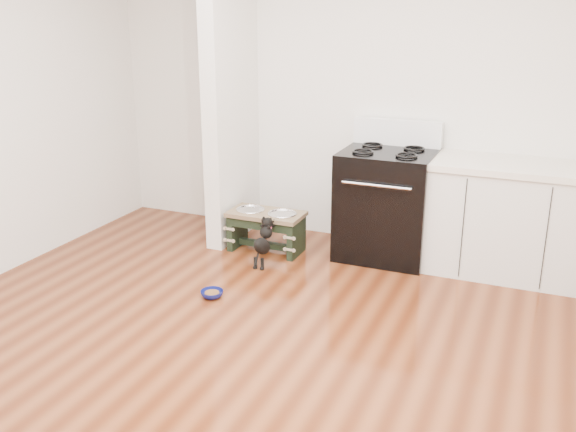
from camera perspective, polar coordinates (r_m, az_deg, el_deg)
The scene contains 8 objects.
ground at distance 3.91m, azimuth -3.60°, elevation -13.91°, with size 5.00×5.00×0.00m, color #4B1F0D.
room_shell at distance 3.33m, azimuth -4.16°, elevation 10.33°, with size 5.00×5.00×5.00m.
partition_wall at distance 5.75m, azimuth -5.11°, elevation 11.02°, with size 0.15×0.80×2.70m, color silver.
oven_range at distance 5.49m, azimuth 8.73°, elevation 1.19°, with size 0.76×0.69×1.14m.
cabinet_run at distance 5.38m, azimuth 18.91°, elevation -0.27°, with size 1.24×0.64×0.91m.
dog_feeder at distance 5.60m, azimuth -1.97°, elevation -0.66°, with size 0.65×0.35×0.37m.
puppy at distance 5.31m, azimuth -2.19°, elevation -2.18°, with size 0.11×0.34×0.40m.
floor_bowl at distance 4.84m, azimuth -6.77°, elevation -6.89°, with size 0.20×0.20×0.05m.
Camera 1 is at (1.50, -2.94, 2.09)m, focal length 40.00 mm.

